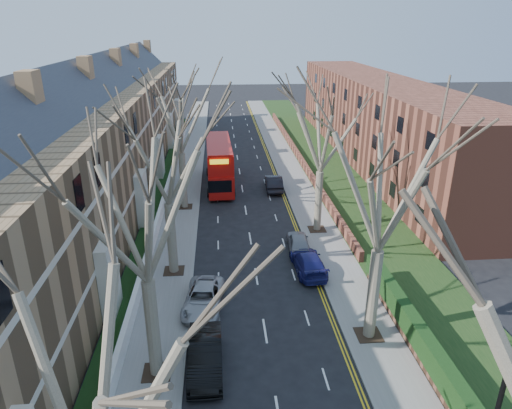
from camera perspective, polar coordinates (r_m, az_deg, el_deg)
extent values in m
cube|color=slate|center=(53.93, -8.47, 4.03)|extent=(3.00, 102.00, 0.12)
cube|color=slate|center=(54.43, 4.26, 4.38)|extent=(3.00, 102.00, 0.12)
cube|color=#906E49|center=(46.20, -19.13, 6.43)|extent=(9.00, 78.00, 10.00)
cube|color=#31333C|center=(45.11, -20.09, 13.78)|extent=(4.67, 78.00, 4.67)
cube|color=beige|center=(45.69, -13.48, 4.92)|extent=(0.12, 78.00, 0.35)
cube|color=beige|center=(44.84, -13.87, 9.20)|extent=(0.12, 78.00, 0.35)
cube|color=brown|center=(59.79, 14.93, 10.18)|extent=(8.00, 54.00, 10.00)
cube|color=brown|center=(58.34, 5.34, 6.06)|extent=(0.35, 54.00, 0.90)
cube|color=black|center=(22.97, 24.14, -21.23)|extent=(0.70, 24.00, 1.20)
cube|color=white|center=(46.35, -11.09, 1.60)|extent=(0.30, 78.00, 1.00)
cube|color=black|center=(55.26, 8.89, 4.54)|extent=(6.00, 102.00, 0.06)
cube|color=black|center=(14.03, 29.08, -17.09)|extent=(0.18, 0.50, 0.22)
cylinder|color=#655C48|center=(23.02, -12.79, -14.91)|extent=(0.64, 0.64, 5.25)
cube|color=#2D2116|center=(24.65, -12.26, -19.80)|extent=(1.40, 1.40, 0.05)
cylinder|color=#655C48|center=(31.59, -10.50, -4.18)|extent=(0.64, 0.64, 5.07)
cube|color=#2D2116|center=(32.76, -10.20, -8.15)|extent=(1.40, 1.40, 0.05)
cylinder|color=#655C48|center=(42.64, -9.09, 2.98)|extent=(0.60, 0.60, 5.25)
cube|color=#2D2116|center=(43.54, -8.89, -0.27)|extent=(1.40, 1.40, 0.05)
cylinder|color=#655C48|center=(25.66, 14.41, -10.86)|extent=(0.64, 0.64, 5.25)
cube|color=#2D2116|center=(27.13, 13.88, -15.52)|extent=(1.40, 1.40, 0.05)
cylinder|color=#655C48|center=(37.75, 7.80, 0.40)|extent=(0.60, 0.60, 5.07)
cube|color=#2D2116|center=(38.73, 7.62, -3.08)|extent=(1.40, 1.40, 0.05)
cube|color=#A8100C|center=(48.93, -4.57, 4.06)|extent=(2.82, 11.10, 2.21)
cube|color=#A8100C|center=(48.33, -4.64, 6.44)|extent=(2.80, 10.55, 2.01)
cube|color=black|center=(48.79, -4.59, 4.57)|extent=(2.82, 10.22, 0.90)
cube|color=black|center=(48.30, -4.65, 6.56)|extent=(2.81, 10.00, 0.90)
imported|color=black|center=(24.16, -6.38, -18.28)|extent=(1.73, 4.85, 1.59)
imported|color=#A4A5AA|center=(28.53, -6.59, -11.59)|extent=(2.76, 5.05, 1.34)
imported|color=navy|center=(32.38, 6.56, -7.15)|extent=(2.20, 4.95, 1.41)
imported|color=gray|center=(35.16, 5.31, -4.67)|extent=(1.84, 4.10, 1.37)
imported|color=black|center=(47.59, 2.23, 2.73)|extent=(1.77, 4.72, 1.54)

